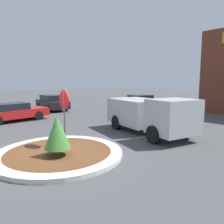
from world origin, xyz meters
name	(u,v)px	position (x,y,z in m)	size (l,w,h in m)	color
ground_plane	(59,155)	(0.00, 0.00, 0.00)	(120.00, 120.00, 0.00)	#474749
traffic_island	(59,153)	(0.00, 0.00, 0.08)	(4.91, 4.91, 0.16)	beige
stop_sign	(64,107)	(-0.59, 0.59, 1.77)	(0.82, 0.07, 2.51)	#4C4C51
island_shrub	(57,132)	(0.42, -0.24, 1.04)	(0.95, 0.95, 1.49)	brown
utility_truck	(148,113)	(-0.17, 5.38, 1.10)	(5.75, 3.14, 2.01)	#B2B2B7
parked_sedan_silver	(142,102)	(-7.16, 12.40, 0.75)	(2.63, 4.56, 1.48)	#B7B7BC
parked_sedan_black	(52,103)	(-12.63, 5.43, 0.74)	(4.56, 1.93, 1.47)	black
parked_sedan_red	(13,112)	(-8.70, 0.74, 0.68)	(2.38, 4.81, 1.31)	#B21919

